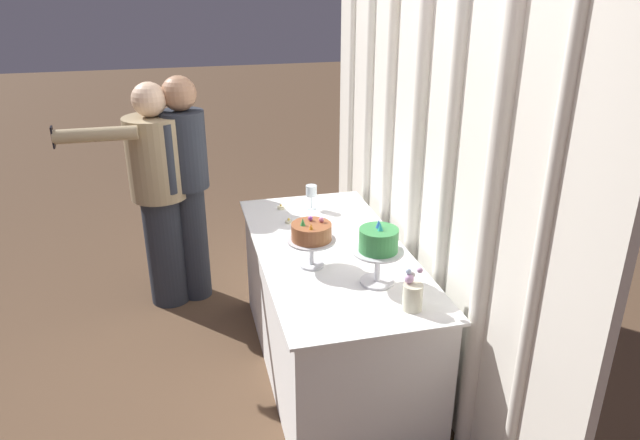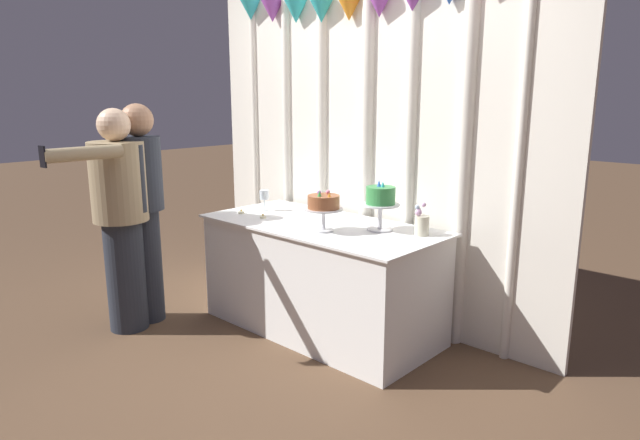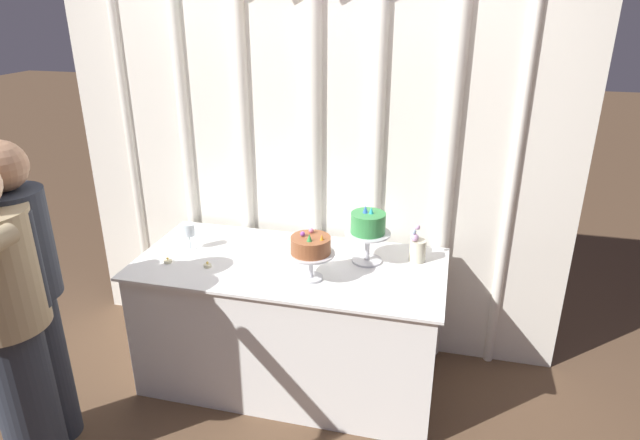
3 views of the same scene
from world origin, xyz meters
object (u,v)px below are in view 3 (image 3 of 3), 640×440
wine_glass (189,231)px  flower_vase (417,249)px  cake_table (291,322)px  guest_man_dark_suit (28,285)px  tealight_far_left (168,261)px  cake_display_nearright (368,227)px  guest_man_pink_jacket (4,316)px  tealight_near_left (208,265)px  cake_display_nearleft (311,248)px

wine_glass → flower_vase: flower_vase is taller
cake_table → guest_man_dark_suit: (-1.04, -0.72, 0.49)m
wine_glass → tealight_far_left: wine_glass is taller
cake_display_nearright → guest_man_dark_suit: bearing=-149.9°
guest_man_pink_jacket → tealight_near_left: bearing=51.6°
wine_glass → guest_man_dark_suit: size_ratio=0.10×
cake_display_nearright → flower_vase: size_ratio=1.62×
guest_man_dark_suit → tealight_far_left: bearing=54.8°
tealight_far_left → guest_man_dark_suit: bearing=-125.2°
cake_display_nearleft → tealight_far_left: 0.82m
cake_table → guest_man_pink_jacket: bearing=-138.0°
tealight_far_left → guest_man_pink_jacket: (-0.36, -0.75, 0.06)m
cake_display_nearright → guest_man_pink_jacket: 1.75m
cake_display_nearleft → wine_glass: size_ratio=1.75×
cake_table → cake_display_nearleft: 0.60m
flower_vase → tealight_far_left: (-1.31, -0.35, -0.06)m
cake_table → wine_glass: size_ratio=10.83×
cake_display_nearleft → tealight_far_left: cake_display_nearleft is taller
tealight_near_left → tealight_far_left: bearing=-178.8°
cake_table → flower_vase: size_ratio=8.42×
wine_glass → tealight_far_left: 0.22m
cake_display_nearright → tealight_near_left: size_ratio=7.62×
wine_glass → guest_man_dark_suit: 0.86m
cake_display_nearleft → tealight_near_left: bearing=-179.2°
cake_table → tealight_far_left: 0.77m
cake_display_nearleft → guest_man_pink_jacket: (-1.17, -0.76, -0.11)m
tealight_near_left → guest_man_pink_jacket: (-0.60, -0.75, 0.06)m
flower_vase → tealight_far_left: size_ratio=4.43×
cake_display_nearright → wine_glass: (-1.01, -0.09, -0.09)m
tealight_far_left → tealight_near_left: 0.23m
cake_display_nearright → wine_glass: size_ratio=2.08×
cake_table → cake_display_nearleft: bearing=-42.8°
cake_table → guest_man_pink_jacket: 1.43m
flower_vase → tealight_near_left: size_ratio=4.71×
cake_display_nearleft → wine_glass: bearing=167.0°
tealight_far_left → cake_table: bearing=14.0°
cake_display_nearright → tealight_far_left: bearing=-165.1°
cake_table → tealight_near_left: 0.59m
flower_vase → guest_man_dark_suit: bearing=-151.9°
cake_table → tealight_far_left: tealight_far_left is taller
guest_man_dark_suit → cake_display_nearleft: bearing=25.5°
tealight_far_left → guest_man_pink_jacket: guest_man_pink_jacket is taller
cake_display_nearleft → guest_man_dark_suit: 1.33m
cake_display_nearleft → flower_vase: bearing=33.7°
cake_display_nearleft → wine_glass: (-0.76, 0.18, -0.06)m
tealight_near_left → guest_man_dark_suit: (-0.62, -0.56, 0.10)m
tealight_near_left → guest_man_pink_jacket: 0.96m
wine_glass → cake_display_nearleft: bearing=-13.0°
flower_vase → guest_man_pink_jacket: 2.00m
cake_display_nearleft → guest_man_dark_suit: size_ratio=0.17×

